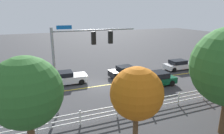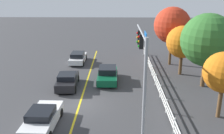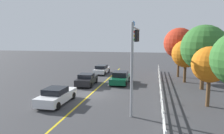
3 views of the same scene
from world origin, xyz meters
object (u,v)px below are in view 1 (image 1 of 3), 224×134
at_px(car_2, 66,78).
at_px(car_3, 179,65).
at_px(tree_2, 137,94).
at_px(car_1, 156,79).
at_px(tree_0, 26,93).
at_px(car_0, 126,72).

xyz_separation_m(car_2, car_3, (-15.55, 0.14, -0.02)).
bearing_deg(tree_2, car_3, -137.56).
xyz_separation_m(car_1, tree_0, (12.77, 8.81, 3.81)).
bearing_deg(tree_2, car_1, -130.33).
bearing_deg(car_0, car_2, 174.22).
height_order(car_2, car_3, car_2).
xyz_separation_m(tree_0, tree_2, (-5.48, -0.22, -1.00)).
bearing_deg(tree_2, tree_0, 2.30).
relative_size(car_0, tree_2, 0.87).
relative_size(car_0, tree_0, 0.71).
bearing_deg(tree_0, car_2, -106.01).
height_order(car_0, tree_0, tree_0).
distance_m(car_0, car_2, 7.35).
xyz_separation_m(car_1, tree_2, (7.29, 8.59, 2.81)).
height_order(car_1, car_2, car_1).
relative_size(car_0, car_1, 0.98).
relative_size(car_0, car_3, 1.02).
height_order(car_0, tree_2, tree_2).
relative_size(car_2, tree_2, 0.92).
distance_m(car_1, tree_2, 11.61).
xyz_separation_m(car_0, car_3, (-8.20, -0.20, -0.01)).
height_order(car_1, tree_2, tree_2).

